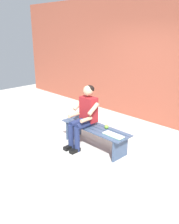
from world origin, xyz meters
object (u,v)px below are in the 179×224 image
book_open (113,135)px  apple (106,127)px  person_seated (84,114)px  bench_near (95,132)px

book_open → apple: bearing=-26.4°
person_seated → book_open: (-0.72, -0.04, -0.23)m
bench_near → apple: size_ratio=18.55×
bench_near → apple: (-0.21, -0.10, 0.15)m
bench_near → book_open: 0.53m
apple → book_open: (-0.30, 0.16, -0.03)m
bench_near → book_open: (-0.52, 0.06, 0.12)m
person_seated → book_open: 0.76m
book_open → bench_near: bearing=-5.6°
apple → book_open: 0.34m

